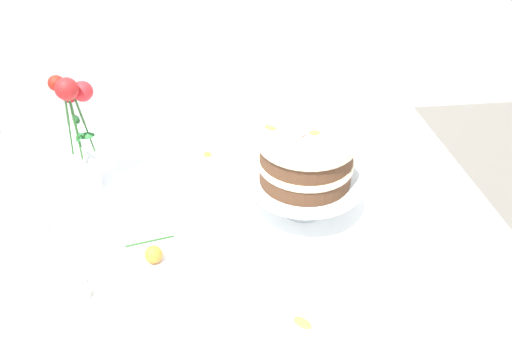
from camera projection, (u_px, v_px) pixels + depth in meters
The scene contains 10 objects.
dining_table at pixel (227, 239), 1.38m from camera, with size 1.40×1.00×0.74m.
linen_napkin at pixel (302, 210), 1.34m from camera, with size 0.32×0.32×0.00m, color white.
cake_stand at pixel (304, 185), 1.29m from camera, with size 0.29×0.29×0.10m.
layer_cake at pixel (306, 159), 1.25m from camera, with size 0.24×0.24×0.13m.
flower_vase at pixel (80, 141), 1.34m from camera, with size 0.10×0.11×0.34m.
teacup at pixel (72, 290), 1.08m from camera, with size 0.13×0.13×0.06m.
fallen_rose at pixel (153, 254), 1.17m from camera, with size 0.12×0.10×0.04m.
loose_petal_0 at pixel (45, 226), 1.28m from camera, with size 0.04×0.02×0.01m, color pink.
loose_petal_2 at pixel (303, 323), 1.04m from camera, with size 0.04×0.02×0.00m, color yellow.
loose_petal_3 at pixel (207, 154), 1.56m from camera, with size 0.03×0.03×0.01m, color orange.
Camera 1 is at (-0.04, -1.06, 1.58)m, focal length 36.00 mm.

